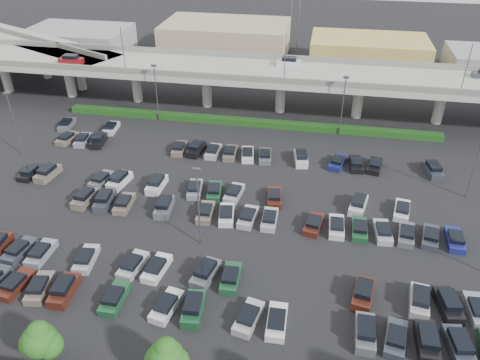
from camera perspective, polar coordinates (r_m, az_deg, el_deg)
The scene contains 8 objects.
ground at distance 62.14m, azimuth -2.97°, elevation -3.04°, with size 280.00×280.00×0.00m, color black.
overpass at distance 87.17m, azimuth 1.57°, elevation 12.84°, with size 150.00×13.00×15.80m.
on_ramp at distance 116.26m, azimuth -24.56°, elevation 14.97°, with size 50.93×30.13×8.80m.
hedge at distance 83.15m, azimuth 0.91°, elevation 7.08°, with size 66.00×1.60×1.10m, color #143B11.
tree_row at distance 41.15m, azimuth -10.92°, elevation -20.28°, with size 65.07×3.66×5.94m.
parked_cars at distance 58.56m, azimuth -4.53°, elevation -4.86°, with size 63.08×41.64×1.67m.
light_poles at distance 61.44m, azimuth -6.47°, elevation 3.20°, with size 66.90×48.38×10.30m.
distant_buildings at distance 115.64m, azimuth 10.41°, elevation 15.56°, with size 138.00×24.00×9.00m.
Camera 1 is at (12.32, -49.31, 35.75)m, focal length 35.00 mm.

